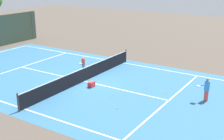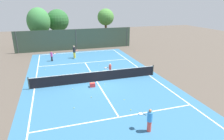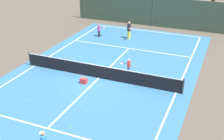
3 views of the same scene
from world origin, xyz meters
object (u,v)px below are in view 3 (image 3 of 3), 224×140
object	(u,v)px
player_1	(128,66)
tennis_ball_6	(71,127)
tennis_ball_11	(154,84)
tennis_ball_2	(139,56)
tennis_ball_3	(100,84)
tennis_ball_4	(30,100)
tennis_ball_9	(76,46)
tennis_ball_10	(94,74)
tennis_ball_1	(62,95)
tennis_ball_0	(86,112)
ball_crate	(84,81)
tennis_ball_5	(61,79)
player_0	(99,30)
player_3	(129,30)

from	to	relation	value
player_1	tennis_ball_6	xyz separation A→B (m)	(-0.66, -7.21, -0.60)
tennis_ball_11	tennis_ball_2	bearing A→B (deg)	119.62
tennis_ball_3	tennis_ball_4	bearing A→B (deg)	-132.32
tennis_ball_9	tennis_ball_10	bearing A→B (deg)	-48.85
tennis_ball_6	tennis_ball_1	bearing A→B (deg)	129.30
tennis_ball_1	tennis_ball_0	bearing A→B (deg)	-26.28
ball_crate	tennis_ball_5	size ratio (longest dim) A/B	6.79
tennis_ball_1	tennis_ball_9	distance (m)	8.92
player_0	tennis_ball_1	world-z (taller)	player_0
ball_crate	tennis_ball_2	world-z (taller)	ball_crate
player_1	tennis_ball_3	distance (m)	2.65
player_0	tennis_ball_2	xyz separation A→B (m)	(5.26, -3.46, -0.64)
player_0	tennis_ball_11	bearing A→B (deg)	-45.31
tennis_ball_0	tennis_ball_10	bearing A→B (deg)	110.93
tennis_ball_9	tennis_ball_11	xyz separation A→B (m)	(8.60, -4.52, 0.00)
ball_crate	tennis_ball_0	distance (m)	3.64
tennis_ball_4	player_1	bearing A→B (deg)	52.95
tennis_ball_9	tennis_ball_5	bearing A→B (deg)	-69.42
tennis_ball_4	player_3	bearing A→B (deg)	82.73
tennis_ball_1	tennis_ball_2	size ratio (longest dim) A/B	1.00
tennis_ball_3	tennis_ball_6	bearing A→B (deg)	-83.82
tennis_ball_5	tennis_ball_11	distance (m)	6.49
tennis_ball_0	tennis_ball_5	xyz separation A→B (m)	(-3.55, 3.09, 0.00)
ball_crate	player_1	bearing A→B (deg)	46.80
tennis_ball_0	tennis_ball_2	xyz separation A→B (m)	(0.23, 9.17, 0.00)
tennis_ball_0	player_0	bearing A→B (deg)	111.73
tennis_ball_0	tennis_ball_3	world-z (taller)	same
tennis_ball_5	tennis_ball_6	xyz separation A→B (m)	(3.43, -4.65, 0.00)
tennis_ball_0	tennis_ball_9	distance (m)	11.03
player_1	tennis_ball_3	size ratio (longest dim) A/B	18.32
tennis_ball_0	tennis_ball_2	world-z (taller)	same
tennis_ball_0	tennis_ball_1	world-z (taller)	same
tennis_ball_1	tennis_ball_9	size ratio (longest dim) A/B	1.00
ball_crate	tennis_ball_4	distance (m)	3.86
tennis_ball_6	tennis_ball_11	size ratio (longest dim) A/B	1.00
tennis_ball_10	tennis_ball_11	distance (m)	4.47
player_1	tennis_ball_4	size ratio (longest dim) A/B	18.32
tennis_ball_4	tennis_ball_6	distance (m)	3.97
player_3	tennis_ball_11	distance (m)	9.75
ball_crate	tennis_ball_10	xyz separation A→B (m)	(0.04, 1.44, -0.15)
tennis_ball_2	tennis_ball_6	world-z (taller)	same
player_1	tennis_ball_11	world-z (taller)	player_1
player_3	tennis_ball_10	world-z (taller)	player_3
ball_crate	tennis_ball_0	size ratio (longest dim) A/B	6.79
tennis_ball_0	tennis_ball_11	size ratio (longest dim) A/B	1.00
player_3	tennis_ball_4	xyz separation A→B (m)	(-1.71, -13.37, -0.83)
tennis_ball_0	tennis_ball_4	size ratio (longest dim) A/B	1.00
tennis_ball_5	tennis_ball_0	bearing A→B (deg)	-41.06
tennis_ball_4	tennis_ball_6	world-z (taller)	same
tennis_ball_0	tennis_ball_2	distance (m)	9.18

